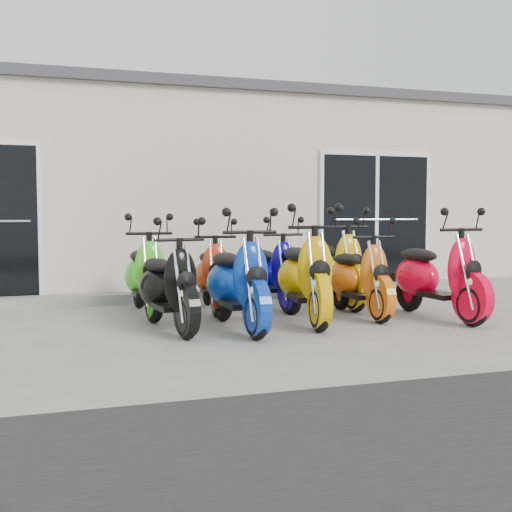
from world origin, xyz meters
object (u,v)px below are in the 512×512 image
object	(u,v)px
scooter_back_green	(145,264)
scooter_back_red	(212,264)
scooter_front_orange_a	(305,263)
scooter_back_yellow	(333,257)
scooter_front_orange_b	(359,267)
scooter_front_red	(438,263)
scooter_back_blue	(273,262)
scooter_front_blue	(237,269)
scooter_front_black	(168,274)

from	to	relation	value
scooter_back_green	scooter_back_red	xyz separation A→B (m)	(0.90, 0.05, -0.03)
scooter_front_orange_a	scooter_back_yellow	distance (m)	1.43
scooter_front_orange_b	scooter_front_red	xyz separation A→B (m)	(0.86, -0.46, 0.06)
scooter_front_orange_b	scooter_front_red	bearing A→B (deg)	-27.60
scooter_front_orange_b	scooter_back_blue	size ratio (longest dim) A/B	1.00
scooter_front_blue	scooter_back_green	size ratio (longest dim) A/B	1.05
scooter_front_orange_a	scooter_back_blue	size ratio (longest dim) A/B	1.12
scooter_back_blue	scooter_back_yellow	size ratio (longest dim) A/B	0.91
scooter_front_orange_b	scooter_back_red	world-z (taller)	scooter_front_orange_b
scooter_front_red	scooter_back_blue	xyz separation A→B (m)	(-1.66, 1.46, -0.06)
scooter_front_orange_b	scooter_back_yellow	distance (m)	0.92
scooter_front_orange_a	scooter_back_red	bearing A→B (deg)	132.75
scooter_front_orange_b	scooter_back_red	bearing A→B (deg)	149.05
scooter_front_black	scooter_front_orange_b	bearing A→B (deg)	-3.04
scooter_front_orange_a	scooter_back_red	world-z (taller)	scooter_front_orange_a
scooter_front_black	scooter_front_orange_b	size ratio (longest dim) A/B	1.01
scooter_front_red	scooter_back_green	distance (m)	3.71
scooter_front_black	scooter_front_orange_a	world-z (taller)	scooter_front_orange_a
scooter_front_red	scooter_back_green	xyz separation A→B (m)	(-3.43, 1.43, -0.03)
scooter_front_orange_b	scooter_back_yellow	xyz separation A→B (m)	(0.07, 0.92, 0.06)
scooter_back_blue	scooter_front_blue	bearing A→B (deg)	-124.26
scooter_front_black	scooter_back_blue	xyz separation A→B (m)	(1.68, 1.23, -0.00)
scooter_front_blue	scooter_back_blue	bearing A→B (deg)	55.35
scooter_back_blue	scooter_back_yellow	distance (m)	0.89
scooter_back_red	scooter_back_green	bearing A→B (deg)	-169.85
scooter_front_orange_a	scooter_front_orange_b	bearing A→B (deg)	21.96
scooter_front_red	scooter_back_green	world-z (taller)	scooter_front_red
scooter_front_red	scooter_back_yellow	xyz separation A→B (m)	(-0.78, 1.38, 0.01)
scooter_front_orange_b	scooter_back_yellow	world-z (taller)	scooter_back_yellow
scooter_front_black	scooter_back_red	world-z (taller)	scooter_front_black
scooter_front_black	scooter_front_blue	distance (m)	0.78
scooter_front_black	scooter_back_blue	bearing A→B (deg)	28.00
scooter_back_red	scooter_back_yellow	xyz separation A→B (m)	(1.74, -0.10, 0.07)
scooter_front_black	scooter_back_yellow	bearing A→B (deg)	15.87
scooter_front_orange_a	scooter_back_yellow	world-z (taller)	scooter_front_orange_a
scooter_back_red	scooter_back_yellow	world-z (taller)	scooter_back_yellow
scooter_front_orange_b	scooter_back_yellow	size ratio (longest dim) A/B	0.91
scooter_back_blue	scooter_front_orange_a	bearing A→B (deg)	-91.98
scooter_front_red	scooter_back_blue	world-z (taller)	scooter_front_red
scooter_front_blue	scooter_front_orange_b	world-z (taller)	scooter_front_blue
scooter_front_red	scooter_back_red	bearing A→B (deg)	145.77
scooter_front_blue	scooter_front_red	bearing A→B (deg)	-2.53
scooter_back_green	scooter_back_blue	world-z (taller)	scooter_back_green
scooter_front_black	scooter_back_blue	world-z (taller)	scooter_front_black
scooter_front_blue	scooter_back_red	size ratio (longest dim) A/B	1.10
scooter_back_yellow	scooter_front_red	bearing A→B (deg)	-61.88
scooter_front_blue	scooter_front_red	size ratio (longest dim) A/B	1.00
scooter_back_green	scooter_back_yellow	world-z (taller)	scooter_back_yellow
scooter_front_orange_a	scooter_back_red	size ratio (longest dim) A/B	1.15
scooter_front_orange_a	scooter_back_green	size ratio (longest dim) A/B	1.09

